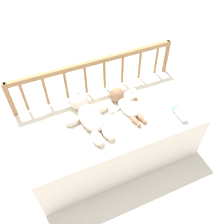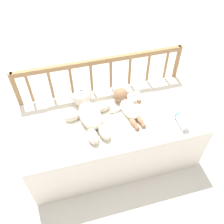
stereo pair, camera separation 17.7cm
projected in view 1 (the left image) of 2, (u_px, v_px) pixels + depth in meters
name	position (u px, v px, depth m)	size (l,w,h in m)	color
ground_plane	(112.00, 152.00, 2.15)	(12.00, 12.00, 0.00)	silver
crib_mattress	(112.00, 137.00, 1.98)	(1.31, 0.61, 0.45)	white
crib_rail	(95.00, 82.00, 1.95)	(1.31, 0.04, 0.75)	#997047
blanket	(108.00, 118.00, 1.81)	(0.82, 0.55, 0.01)	silver
teddy_bear	(88.00, 114.00, 1.77)	(0.35, 0.49, 0.14)	silver
baby	(124.00, 103.00, 1.85)	(0.28, 0.38, 0.11)	white
baby_bottle	(179.00, 113.00, 1.81)	(0.06, 0.17, 0.06)	white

